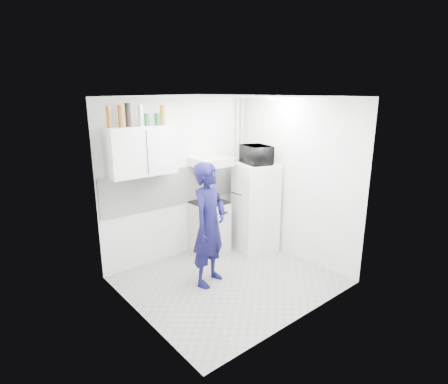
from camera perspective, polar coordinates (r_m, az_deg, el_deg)
floor at (r=5.29m, az=0.90°, el=-14.13°), size 2.80×2.80×0.00m
ceiling at (r=4.63m, az=1.03°, el=15.31°), size 2.80×2.80×0.00m
wall_back at (r=5.77m, az=-7.16°, el=2.09°), size 2.80×0.00×2.80m
wall_left at (r=4.06m, az=-14.22°, el=-3.70°), size 0.00×2.60×2.60m
wall_right at (r=5.78m, az=11.55°, el=1.92°), size 0.00×2.60×2.60m
person at (r=4.88m, az=-2.42°, el=-5.36°), size 0.75×0.62×1.75m
stove at (r=6.04m, az=-2.46°, el=-5.78°), size 0.55×0.55×0.87m
fridge at (r=6.09m, az=5.13°, el=-2.44°), size 0.75×0.75×1.52m
stove_top at (r=5.89m, az=-2.51°, el=-1.65°), size 0.52×0.52×0.03m
saucepan at (r=5.94m, az=-2.12°, el=-0.93°), size 0.16×0.16×0.09m
microwave at (r=5.88m, az=5.34°, el=6.09°), size 0.64×0.52×0.31m
bottle_a at (r=4.94m, az=-18.30°, el=11.55°), size 0.07×0.07×0.28m
bottle_b at (r=5.01m, az=-16.49°, el=11.78°), size 0.08×0.08×0.29m
bottle_c at (r=5.05m, az=-15.41°, el=12.04°), size 0.08×0.08×0.32m
bottle_d at (r=5.13m, az=-13.44°, el=12.05°), size 0.07×0.07×0.30m
canister_a at (r=5.17m, az=-12.51°, el=11.47°), size 0.07×0.07×0.18m
canister_b at (r=5.26m, az=-10.79°, el=11.60°), size 0.09×0.09×0.18m
bottle_e at (r=5.29m, az=-10.04°, el=12.25°), size 0.07×0.07×0.29m
upper_cabinet at (r=5.16m, az=-13.34°, el=6.52°), size 1.00×0.35×0.70m
range_hood at (r=5.77m, az=-2.12°, el=4.93°), size 0.60×0.50×0.14m
backsplash at (r=5.78m, az=-7.05°, el=1.10°), size 2.74×0.03×0.60m
pipe_a at (r=6.49m, az=2.93°, el=3.60°), size 0.05×0.05×2.60m
pipe_b at (r=6.41m, az=2.14°, el=3.47°), size 0.04×0.04×2.60m
ceiling_spot_fixture at (r=5.47m, az=7.84°, el=14.79°), size 0.10×0.10×0.02m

